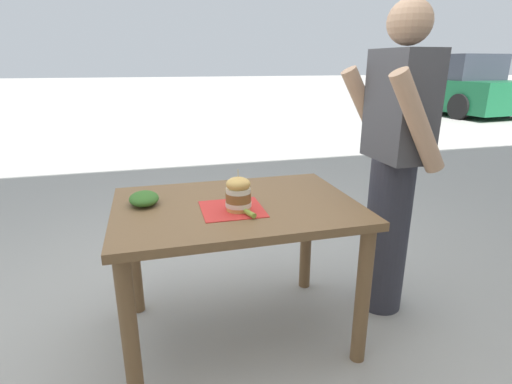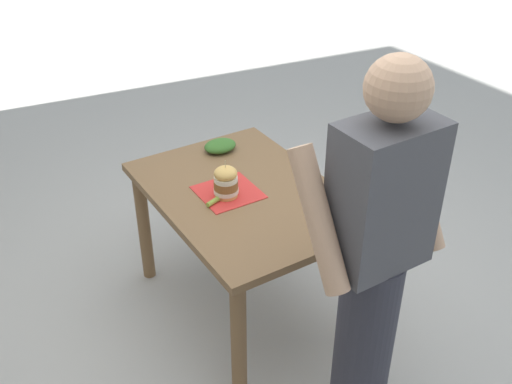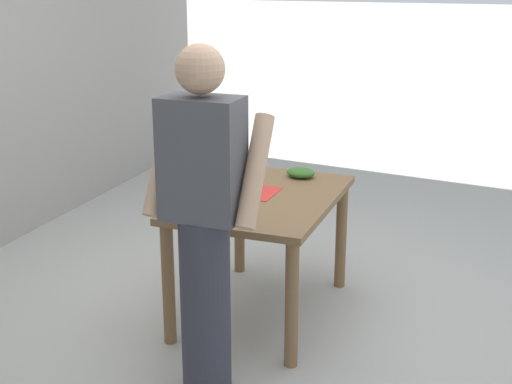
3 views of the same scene
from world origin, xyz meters
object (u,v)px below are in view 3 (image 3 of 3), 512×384
object	(u,v)px
pickle_spear	(230,190)
diner_across_table	(204,221)
patio_table	(262,215)
sandwich	(246,179)
side_salad	(301,173)

from	to	relation	value
pickle_spear	diner_across_table	xyz separation A→B (m)	(-0.22, 0.86, 0.13)
patio_table	diner_across_table	size ratio (longest dim) A/B	0.69
patio_table	pickle_spear	size ratio (longest dim) A/B	16.58
patio_table	pickle_spear	xyz separation A→B (m)	(0.19, 0.02, 0.13)
pickle_spear	diner_across_table	world-z (taller)	diner_across_table
patio_table	sandwich	bearing A→B (deg)	-5.94
pickle_spear	sandwich	bearing A→B (deg)	-161.00
pickle_spear	side_salad	size ratio (longest dim) A/B	0.39
pickle_spear	side_salad	xyz separation A→B (m)	(-0.29, -0.45, 0.01)
patio_table	sandwich	xyz separation A→B (m)	(0.10, -0.01, 0.20)
pickle_spear	side_salad	world-z (taller)	side_salad
sandwich	side_salad	bearing A→B (deg)	-115.50
sandwich	side_salad	distance (m)	0.47
sandwich	diner_across_table	world-z (taller)	diner_across_table
sandwich	pickle_spear	distance (m)	0.12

